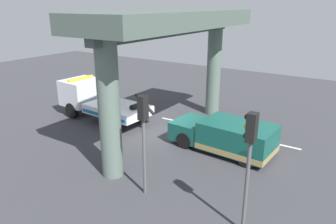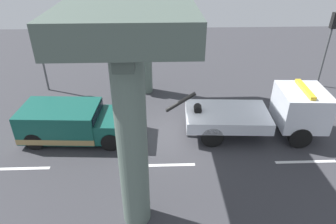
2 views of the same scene
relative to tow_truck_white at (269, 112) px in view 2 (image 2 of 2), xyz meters
name	(u,v)px [view 2 (image 2 of 2)]	position (x,y,z in m)	size (l,w,h in m)	color
ground_plane	(163,136)	(-4.95, 0.04, -1.25)	(60.00, 40.00, 0.10)	#38383D
lane_stripe_west	(18,169)	(-10.95, -2.20, -1.20)	(2.60, 0.16, 0.01)	silver
lane_stripe_mid	(164,165)	(-4.95, -2.20, -1.20)	(2.60, 0.16, 0.01)	silver
lane_stripe_east	(306,162)	(1.05, -2.20, -1.20)	(2.60, 0.16, 0.01)	silver
tow_truck_white	(269,112)	(0.00, 0.00, 0.00)	(7.31, 2.73, 2.46)	silver
towed_van_green	(74,123)	(-9.07, 0.05, -0.42)	(5.31, 2.48, 1.58)	#145147
overpass_structure	(137,16)	(-5.92, 0.04, 4.39)	(3.60, 11.73, 6.72)	#596B60
traffic_light_near	(39,43)	(-11.93, 5.29, 1.78)	(0.39, 0.32, 4.09)	#515456
traffic_light_far	(109,44)	(-7.93, 5.29, 1.70)	(0.39, 0.32, 3.97)	#515456
traffic_light_mid	(331,34)	(5.07, 5.29, 2.11)	(0.39, 0.32, 4.55)	#515456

